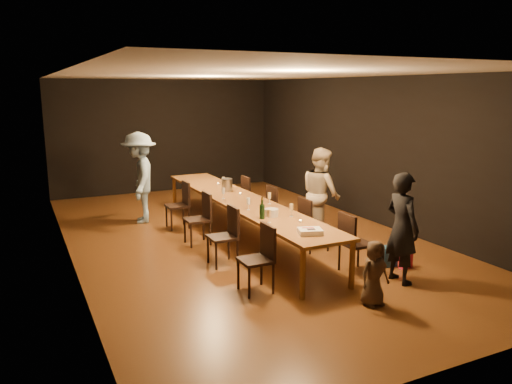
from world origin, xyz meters
name	(u,v)px	position (x,y,z in m)	size (l,w,h in m)	color
ground	(241,238)	(0.00, 0.00, 0.00)	(10.00, 10.00, 0.00)	#462211
room_shell	(240,127)	(0.00, 0.00, 2.08)	(6.04, 10.04, 3.02)	black
table	(240,201)	(0.00, 0.00, 0.70)	(0.90, 6.00, 0.75)	brown
chair_right_0	(357,243)	(0.85, -2.40, 0.47)	(0.42, 0.42, 0.93)	black
chair_right_1	(314,224)	(0.85, -1.20, 0.47)	(0.42, 0.42, 0.93)	black
chair_right_2	(281,209)	(0.85, 0.00, 0.47)	(0.42, 0.42, 0.93)	black
chair_right_3	(254,197)	(0.85, 1.20, 0.47)	(0.42, 0.42, 0.93)	black
chair_left_0	(256,259)	(-0.85, -2.40, 0.47)	(0.42, 0.42, 0.93)	black
chair_left_1	(222,236)	(-0.85, -1.20, 0.47)	(0.42, 0.42, 0.93)	black
chair_left_2	(197,219)	(-0.85, 0.00, 0.47)	(0.42, 0.42, 0.93)	black
chair_left_3	(177,205)	(-0.85, 1.20, 0.47)	(0.42, 0.42, 0.93)	black
woman_birthday	(402,228)	(1.19, -2.98, 0.81)	(0.59, 0.39, 1.61)	black
woman_tan	(321,194)	(1.34, -0.66, 0.85)	(0.83, 0.65, 1.71)	#C2AE91
man_blue	(140,178)	(-1.40, 1.97, 0.94)	(1.22, 0.70, 1.89)	#7FA1C4
child	(374,273)	(0.33, -3.46, 0.43)	(0.42, 0.27, 0.86)	#423225
gift_bag_red	(406,261)	(1.66, -2.60, 0.12)	(0.21, 0.11, 0.24)	#B51B48
gift_bag_blue	(388,256)	(1.47, -2.40, 0.16)	(0.26, 0.17, 0.32)	#225895
birthday_cake	(310,231)	(-0.05, -2.51, 0.79)	(0.39, 0.35, 0.08)	white
plate_stack	(271,213)	(-0.08, -1.40, 0.81)	(0.22, 0.22, 0.12)	silver
champagne_bottle	(262,208)	(-0.28, -1.46, 0.92)	(0.08, 0.08, 0.35)	black
ice_bucket	(227,185)	(0.08, 0.83, 0.87)	(0.22, 0.22, 0.24)	#A5A6AA
wineglass_0	(269,216)	(-0.30, -1.72, 0.85)	(0.06, 0.06, 0.21)	beige
wineglass_1	(291,210)	(0.20, -1.54, 0.85)	(0.06, 0.06, 0.21)	beige
wineglass_2	(248,204)	(-0.23, -0.84, 0.85)	(0.06, 0.06, 0.21)	silver
wineglass_3	(269,198)	(0.30, -0.60, 0.85)	(0.06, 0.06, 0.21)	beige
wineglass_4	(223,193)	(-0.27, 0.16, 0.85)	(0.06, 0.06, 0.21)	silver
wineglass_5	(224,182)	(0.17, 1.23, 0.85)	(0.06, 0.06, 0.21)	silver
tealight_near	(300,221)	(0.15, -1.90, 0.77)	(0.05, 0.05, 0.03)	#B2B7B2
tealight_mid	(240,194)	(0.15, 0.35, 0.77)	(0.05, 0.05, 0.03)	#B2B7B2
tealight_far	(218,184)	(0.15, 1.49, 0.77)	(0.05, 0.05, 0.03)	#B2B7B2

